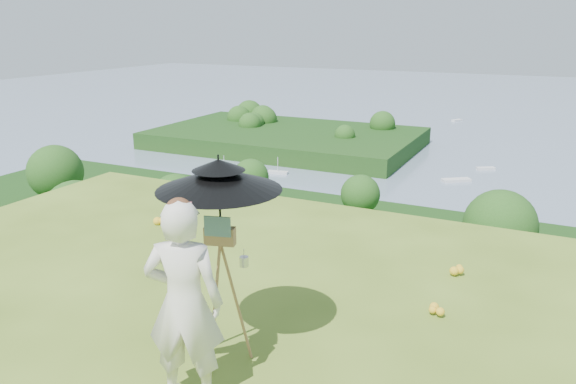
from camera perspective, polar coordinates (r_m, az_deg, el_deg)
The scene contains 10 objects.
shoreline_tier at distance 86.14m, azimuth 22.35°, elevation -11.61°, with size 170.00×28.00×8.00m, color slate.
bay_water at distance 244.60m, azimuth 25.30°, elevation 6.40°, with size 700.00×700.00×0.00m, color slate.
peninsula at distance 177.35m, azimuth -0.21°, elevation 6.29°, with size 90.00×60.00×12.00m, color #0F3810, non-canonical shape.
slope_trees at distance 40.98m, azimuth 21.37°, elevation -10.64°, with size 110.00×50.00×6.00m, color #1C4514, non-canonical shape.
harbor_town at distance 83.40m, azimuth 22.84°, elevation -7.66°, with size 110.00×22.00×5.00m, color silver, non-canonical shape.
moored_boats at distance 167.44m, azimuth 20.38°, elevation 2.99°, with size 140.00×140.00×0.70m, color silver, non-canonical shape.
painter at distance 4.66m, azimuth -10.50°, elevation -11.07°, with size 0.64×0.42×1.76m, color silver.
field_easel at distance 5.19m, azimuth -6.73°, elevation -9.80°, with size 0.55×0.55×1.44m, color olive, non-canonical shape.
sun_umbrella at distance 4.90m, azimuth -6.96°, elevation -0.66°, with size 1.10×1.10×0.78m, color black, non-canonical shape.
painter_cap at distance 4.34m, azimuth -11.07°, elevation -1.33°, with size 0.21×0.25×0.10m, color #D37476, non-canonical shape.
Camera 1 is at (1.47, -1.78, 3.03)m, focal length 35.00 mm.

